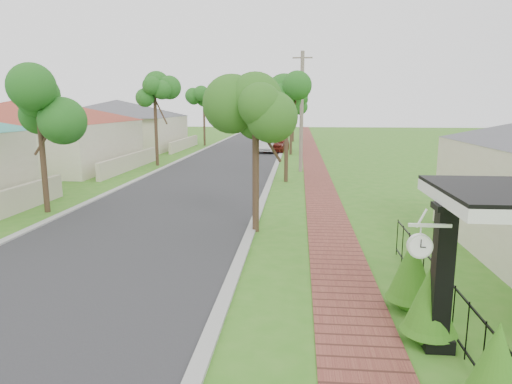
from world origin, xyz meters
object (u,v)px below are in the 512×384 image
at_px(porch_post, 441,286).
at_px(parked_car_white, 269,144).
at_px(near_tree, 256,108).
at_px(parked_car_red, 277,143).
at_px(utility_pole, 302,112).
at_px(station_clock, 421,244).

relative_size(porch_post, parked_car_white, 0.58).
bearing_deg(near_tree, parked_car_red, 91.28).
relative_size(parked_car_white, near_tree, 0.87).
xyz_separation_m(parked_car_red, parked_car_white, (-0.66, -0.24, -0.02)).
relative_size(parked_car_red, utility_pole, 0.60).
bearing_deg(near_tree, parked_car_white, 92.75).
bearing_deg(station_clock, near_tree, 113.79).
bearing_deg(parked_car_red, parked_car_white, -151.33).
relative_size(porch_post, station_clock, 3.89).
distance_m(parked_car_red, near_tree, 26.35).
bearing_deg(parked_car_white, station_clock, -73.22).
xyz_separation_m(near_tree, utility_pole, (1.50, 14.00, -0.29)).
bearing_deg(utility_pole, station_clock, -85.30).
bearing_deg(near_tree, utility_pole, 83.89).
distance_m(parked_car_white, station_clock, 33.63).
bearing_deg(station_clock, porch_post, 39.30).
height_order(parked_car_red, utility_pole, utility_pole).
distance_m(porch_post, parked_car_red, 33.42).
bearing_deg(utility_pole, parked_car_red, 99.74).
distance_m(parked_car_red, parked_car_white, 0.70).
height_order(parked_car_white, utility_pole, utility_pole).
bearing_deg(near_tree, porch_post, -61.82).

